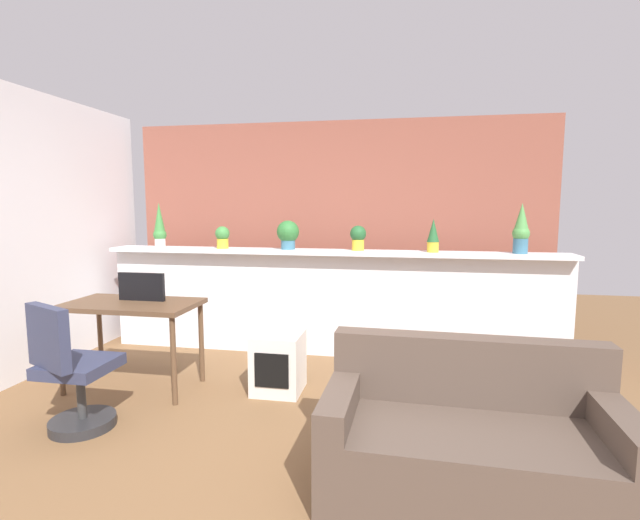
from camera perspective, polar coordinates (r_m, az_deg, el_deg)
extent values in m
plane|color=brown|center=(3.17, -5.47, -22.73)|extent=(12.00, 12.00, 0.00)
cube|color=silver|center=(4.83, 0.99, -5.51)|extent=(4.72, 0.16, 1.06)
cube|color=silver|center=(4.70, 0.93, 0.97)|extent=(4.72, 0.33, 0.04)
cube|color=brown|center=(5.32, 2.07, 3.44)|extent=(4.72, 0.10, 2.50)
cylinder|color=silver|center=(5.36, -19.19, 2.02)|extent=(0.11, 0.11, 0.09)
sphere|color=#3D843D|center=(5.35, -19.22, 2.96)|extent=(0.14, 0.14, 0.14)
cone|color=#3D843D|center=(5.34, -19.30, 4.99)|extent=(0.12, 0.12, 0.32)
cylinder|color=gold|center=(4.99, -11.97, 1.99)|extent=(0.12, 0.12, 0.10)
sphere|color=#3D843D|center=(4.98, -12.00, 3.23)|extent=(0.15, 0.15, 0.15)
cylinder|color=#386B84|center=(4.80, -3.98, 1.90)|extent=(0.15, 0.15, 0.10)
sphere|color=#2D7033|center=(4.79, -3.99, 3.52)|extent=(0.23, 0.23, 0.23)
cylinder|color=gold|center=(4.68, 4.73, 1.85)|extent=(0.12, 0.12, 0.11)
sphere|color=#235B2D|center=(4.67, 4.74, 3.28)|extent=(0.16, 0.16, 0.16)
cylinder|color=gold|center=(4.62, 13.80, 1.56)|extent=(0.11, 0.11, 0.10)
cone|color=#235B2D|center=(4.61, 13.86, 3.59)|extent=(0.12, 0.12, 0.22)
cylinder|color=#386B84|center=(4.76, 23.57, 1.60)|extent=(0.13, 0.13, 0.14)
sphere|color=#4C9347|center=(4.75, 23.64, 3.03)|extent=(0.16, 0.16, 0.16)
cone|color=#4C9347|center=(4.75, 23.73, 4.94)|extent=(0.13, 0.13, 0.26)
cylinder|color=brown|center=(4.39, -29.46, -10.05)|extent=(0.04, 0.04, 0.71)
cylinder|color=brown|center=(3.84, -17.68, -11.83)|extent=(0.04, 0.04, 0.71)
cylinder|color=brown|center=(4.77, -25.58, -8.54)|extent=(0.04, 0.04, 0.71)
cylinder|color=brown|center=(4.27, -14.48, -9.84)|extent=(0.04, 0.04, 0.71)
cube|color=brown|center=(4.20, -22.30, -5.12)|extent=(1.10, 0.60, 0.04)
cube|color=black|center=(4.22, -21.23, -3.10)|extent=(0.41, 0.04, 0.24)
cylinder|color=#262628|center=(3.83, -27.30, -17.46)|extent=(0.44, 0.44, 0.07)
cylinder|color=#333333|center=(3.76, -27.48, -14.60)|extent=(0.06, 0.06, 0.34)
cube|color=#2D334C|center=(3.69, -27.66, -11.55)|extent=(0.44, 0.44, 0.08)
cube|color=#2D334C|center=(3.54, -30.63, -8.26)|extent=(0.43, 0.25, 0.42)
cube|color=silver|center=(3.97, -5.17, -12.49)|extent=(0.40, 0.40, 0.50)
cube|color=black|center=(3.80, -5.96, -13.41)|extent=(0.28, 0.04, 0.28)
cube|color=brown|center=(2.80, 18.05, -22.66)|extent=(1.58, 0.81, 0.40)
cube|color=brown|center=(2.91, 17.74, -12.85)|extent=(1.56, 0.21, 0.40)
cube|color=brown|center=(2.69, 2.59, -16.93)|extent=(0.18, 0.76, 0.16)
cube|color=brown|center=(2.84, 33.11, -16.76)|extent=(0.18, 0.76, 0.16)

